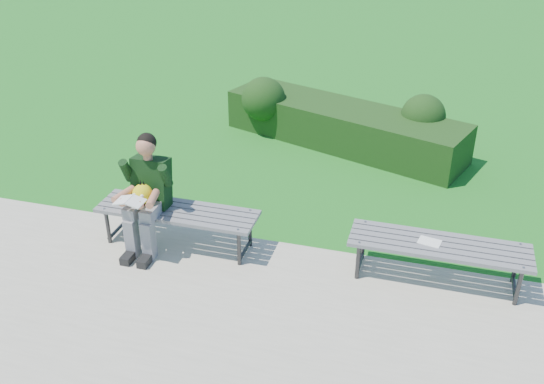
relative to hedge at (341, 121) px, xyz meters
name	(u,v)px	position (x,y,z in m)	size (l,w,h in m)	color
ground	(273,242)	(-0.23, -2.97, -0.36)	(80.00, 80.00, 0.00)	#1F7122
walkway	(220,344)	(-0.23, -4.72, -0.35)	(30.00, 3.50, 0.02)	#A79F8E
hedge	(341,121)	(0.00, 0.00, 0.00)	(3.86, 2.14, 0.92)	#18430F
bench_left	(177,214)	(-1.23, -3.32, 0.06)	(1.80, 0.50, 0.46)	slate
bench_right	(439,248)	(1.58, -3.22, 0.06)	(1.80, 0.50, 0.46)	slate
seated_boy	(146,191)	(-1.53, -3.42, 0.35)	(0.56, 0.76, 1.31)	gray
paper_sheet	(430,242)	(1.48, -3.22, 0.11)	(0.25, 0.20, 0.01)	white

